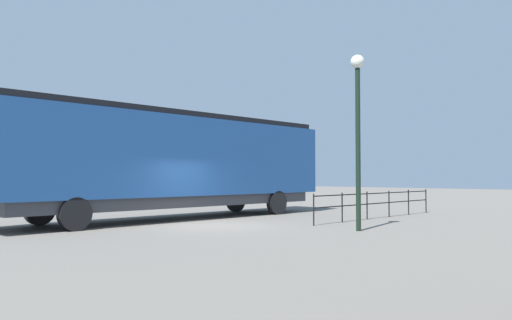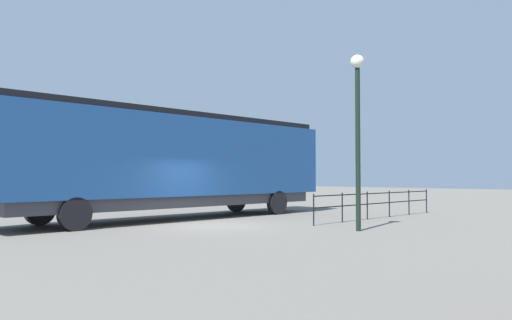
# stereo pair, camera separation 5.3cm
# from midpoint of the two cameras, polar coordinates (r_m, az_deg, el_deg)

# --- Properties ---
(ground_plane) EXTENTS (120.00, 120.00, 0.00)m
(ground_plane) POSITION_cam_midpoint_polar(r_m,az_deg,el_deg) (18.15, -5.18, -7.49)
(ground_plane) COLOR #666059
(locomotive) EXTENTS (3.08, 15.40, 4.39)m
(locomotive) POSITION_cam_midpoint_polar(r_m,az_deg,el_deg) (21.33, -8.37, -0.08)
(locomotive) COLOR navy
(locomotive) RESTS_ON ground_plane
(lamp_post) EXTENTS (0.46, 0.46, 5.77)m
(lamp_post) POSITION_cam_midpoint_polar(r_m,az_deg,el_deg) (16.70, 11.50, 5.31)
(lamp_post) COLOR black
(lamp_post) RESTS_ON ground_plane
(platform_fence) EXTENTS (0.05, 9.02, 1.15)m
(platform_fence) POSITION_cam_midpoint_polar(r_m,az_deg,el_deg) (21.81, 13.77, -4.55)
(platform_fence) COLOR black
(platform_fence) RESTS_ON ground_plane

